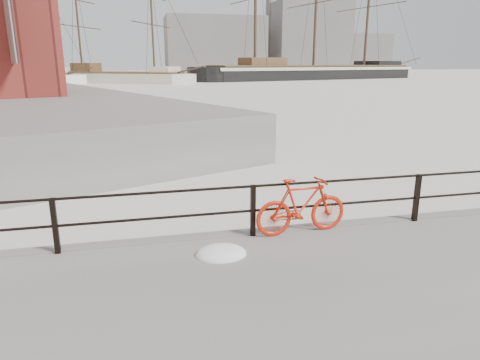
{
  "coord_description": "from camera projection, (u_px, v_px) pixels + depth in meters",
  "views": [
    {
      "loc": [
        -5.46,
        -7.52,
        3.55
      ],
      "look_at": [
        -3.37,
        1.5,
        1.0
      ],
      "focal_mm": 32.0,
      "sensor_mm": 36.0,
      "label": 1
    }
  ],
  "objects": [
    {
      "name": "industrial_east",
      "position": [
        358.0,
        53.0,
        165.22
      ],
      "size": [
        20.0,
        16.0,
        14.0
      ],
      "primitive_type": "cube",
      "color": "gray",
      "rests_on": "ground"
    },
    {
      "name": "schooner_mid",
      "position": [
        118.0,
        83.0,
        76.75
      ],
      "size": [
        34.54,
        27.38,
        22.74
      ],
      "primitive_type": null,
      "rotation": [
        0.0,
        0.0,
        -0.51
      ],
      "color": "beige",
      "rests_on": "ground"
    },
    {
      "name": "industrial_west",
      "position": [
        214.0,
        46.0,
        142.65
      ],
      "size": [
        32.0,
        18.0,
        18.0
      ],
      "primitive_type": "cube",
      "color": "gray",
      "rests_on": "ground"
    },
    {
      "name": "bicycle",
      "position": [
        302.0,
        206.0,
        8.16
      ],
      "size": [
        1.85,
        0.41,
        1.11
      ],
      "primitive_type": "imported",
      "rotation": [
        0.0,
        0.0,
        0.07
      ],
      "color": "red",
      "rests_on": "promenade"
    },
    {
      "name": "ground",
      "position": [
        408.0,
        233.0,
        9.19
      ],
      "size": [
        400.0,
        400.0,
        0.0
      ],
      "primitive_type": "plane",
      "color": "white",
      "rests_on": "ground"
    },
    {
      "name": "guardrail",
      "position": [
        417.0,
        198.0,
        8.83
      ],
      "size": [
        28.0,
        0.1,
        1.0
      ],
      "primitive_type": null,
      "color": "black",
      "rests_on": "promenade"
    },
    {
      "name": "schooner_left",
      "position": [
        9.0,
        84.0,
        72.29
      ],
      "size": [
        28.11,
        15.35,
        20.14
      ],
      "primitive_type": null,
      "rotation": [
        0.0,
        0.0,
        -0.12
      ],
      "color": "white",
      "rests_on": "ground"
    },
    {
      "name": "industrial_mid",
      "position": [
        308.0,
        38.0,
        154.18
      ],
      "size": [
        26.0,
        20.0,
        24.0
      ],
      "primitive_type": "cube",
      "color": "gray",
      "rests_on": "ground"
    },
    {
      "name": "smokestack",
      "position": [
        270.0,
        9.0,
        153.39
      ],
      "size": [
        2.8,
        2.8,
        44.0
      ],
      "primitive_type": "cylinder",
      "color": "gray",
      "rests_on": "ground"
    },
    {
      "name": "barque_black",
      "position": [
        313.0,
        79.0,
        94.6
      ],
      "size": [
        69.03,
        38.2,
        36.77
      ],
      "primitive_type": null,
      "rotation": [
        0.0,
        0.0,
        0.27
      ],
      "color": "black",
      "rests_on": "ground"
    }
  ]
}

